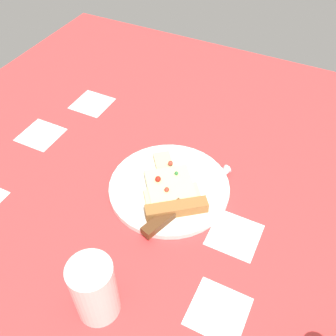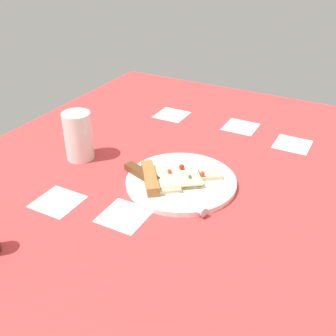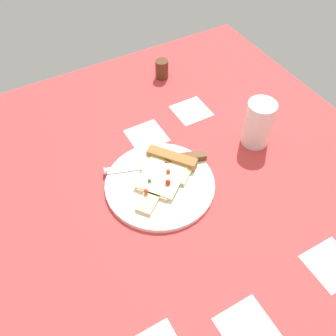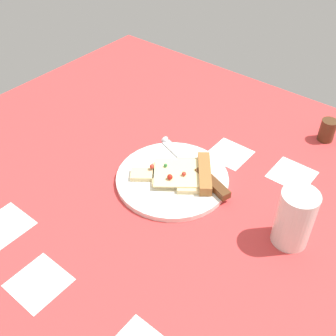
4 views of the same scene
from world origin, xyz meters
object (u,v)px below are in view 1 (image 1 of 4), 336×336
pizza_slice (172,192)px  knife (181,205)px  drinking_glass (94,290)px  plate (169,187)px

pizza_slice → knife: 3.56cm
knife → drinking_glass: (-23.44, 3.51, 4.19)cm
knife → drinking_glass: drinking_glass is taller
pizza_slice → knife: bearing=-72.1°
knife → plate: bearing=156.4°
pizza_slice → knife: pizza_slice is taller
pizza_slice → drinking_glass: drinking_glass is taller
plate → knife: bearing=-132.0°
plate → drinking_glass: 28.05cm
pizza_slice → plate: bearing=89.8°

